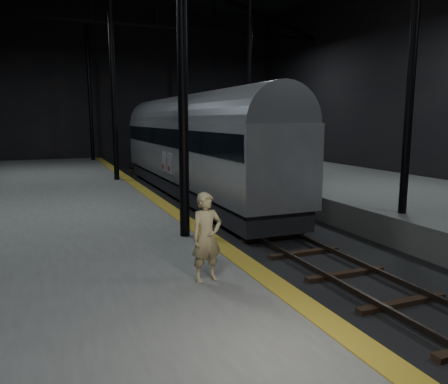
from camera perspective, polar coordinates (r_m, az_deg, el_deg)
ground at (r=17.12m, az=3.19°, el=-4.41°), size 44.00×44.00×0.00m
platform_left at (r=15.43m, az=-22.94°, el=-4.80°), size 9.00×43.80×1.00m
platform_right at (r=21.28m, az=21.77°, el=-0.96°), size 9.00×43.80×1.00m
tactile_strip at (r=15.81m, az=-7.49°, el=-1.92°), size 0.50×43.80×0.01m
track at (r=17.10m, az=3.19°, el=-4.19°), size 2.40×43.00×0.24m
train at (r=23.19m, az=-4.26°, el=6.55°), size 2.94×19.65×5.25m
woman at (r=8.43m, az=-2.28°, el=-5.92°), size 0.68×0.49×1.74m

